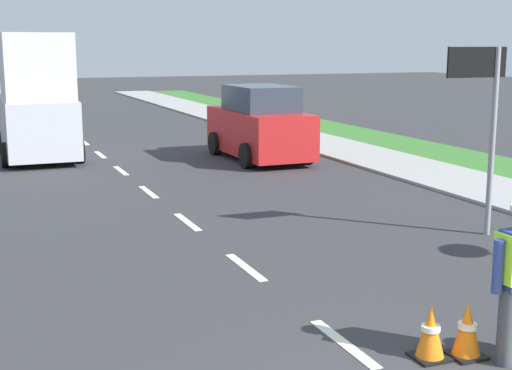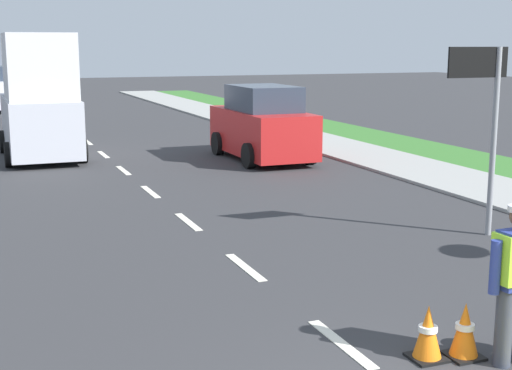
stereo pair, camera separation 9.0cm
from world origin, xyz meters
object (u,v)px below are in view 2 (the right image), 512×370
(traffic_cone_far, at_px, (465,331))
(delivery_truck, at_px, (39,103))
(car_parked_far, at_px, (262,125))
(car_oncoming_third, at_px, (10,90))
(lane_direction_sign, at_px, (484,95))
(traffic_cone_near, at_px, (428,333))

(traffic_cone_far, height_order, delivery_truck, delivery_truck)
(delivery_truck, bearing_deg, car_parked_far, -22.99)
(car_oncoming_third, bearing_deg, lane_direction_sign, -78.04)
(car_oncoming_third, bearing_deg, traffic_cone_near, -85.90)
(delivery_truck, relative_size, car_oncoming_third, 1.18)
(lane_direction_sign, height_order, traffic_cone_near, lane_direction_sign)
(lane_direction_sign, height_order, car_parked_far, lane_direction_sign)
(traffic_cone_far, height_order, car_oncoming_third, car_oncoming_third)
(lane_direction_sign, height_order, delivery_truck, delivery_truck)
(lane_direction_sign, distance_m, delivery_truck, 13.19)
(car_parked_far, bearing_deg, traffic_cone_near, -104.66)
(lane_direction_sign, relative_size, traffic_cone_near, 5.45)
(car_parked_far, distance_m, car_oncoming_third, 19.97)
(traffic_cone_near, bearing_deg, car_oncoming_third, 94.10)
(traffic_cone_far, distance_m, delivery_truck, 15.98)
(lane_direction_sign, bearing_deg, traffic_cone_near, -133.34)
(traffic_cone_far, xyz_separation_m, car_oncoming_third, (-2.70, 32.32, 0.72))
(lane_direction_sign, distance_m, car_oncoming_third, 28.98)
(traffic_cone_far, bearing_deg, car_parked_far, 77.03)
(lane_direction_sign, bearing_deg, car_oncoming_third, 101.96)
(car_parked_far, height_order, car_oncoming_third, car_oncoming_third)
(delivery_truck, xyz_separation_m, car_parked_far, (5.84, -2.48, -0.63))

